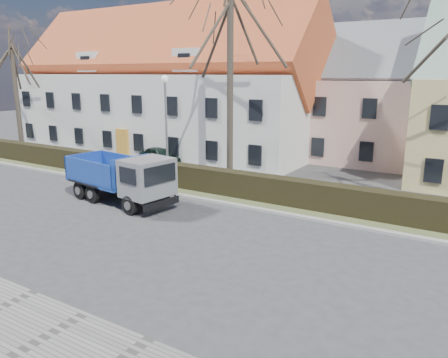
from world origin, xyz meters
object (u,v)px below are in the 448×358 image
Objects in this scene: streetlight at (166,128)px; cart_frame at (171,190)px; parked_car_a at (160,156)px; dump_truck at (117,177)px.

streetlight is 8.57× the size of cart_frame.
streetlight is 5.46m from parked_car_a.
cart_frame is 0.20× the size of parked_car_a.
parked_car_a reaches higher than cart_frame.
parked_car_a is (-5.73, 5.97, 0.28)m from cart_frame.
dump_truck is 1.77× the size of parked_car_a.
dump_truck is at bearing -126.24° from cart_frame.
cart_frame is (2.29, -2.56, -2.81)m from streetlight.
cart_frame is 8.28m from parked_car_a.
streetlight is 4.44m from cart_frame.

